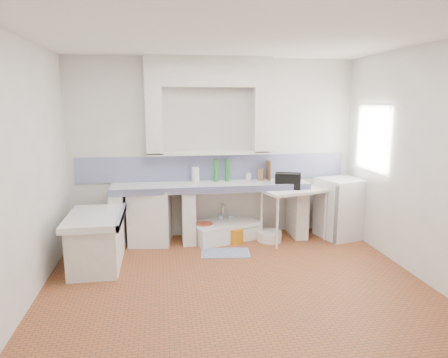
{
  "coord_description": "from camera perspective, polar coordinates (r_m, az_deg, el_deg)",
  "views": [
    {
      "loc": [
        -0.83,
        -4.31,
        2.13
      ],
      "look_at": [
        0.0,
        1.0,
        1.1
      ],
      "focal_mm": 32.34,
      "sensor_mm": 36.0,
      "label": 1
    }
  ],
  "objects": [
    {
      "name": "floor",
      "position": [
        4.88,
        1.88,
        -15.04
      ],
      "size": [
        4.5,
        4.5,
        0.0
      ],
      "primitive_type": "plane",
      "color": "#994D27",
      "rests_on": "ground"
    },
    {
      "name": "ceiling",
      "position": [
        4.44,
        2.11,
        19.53
      ],
      "size": [
        4.5,
        4.5,
        0.0
      ],
      "primitive_type": "plane",
      "rotation": [
        3.14,
        0.0,
        0.0
      ],
      "color": "white",
      "rests_on": "ground"
    },
    {
      "name": "wall_back",
      "position": [
        6.41,
        -1.39,
        4.29
      ],
      "size": [
        4.5,
        0.0,
        4.5
      ],
      "primitive_type": "plane",
      "rotation": [
        1.57,
        0.0,
        0.0
      ],
      "color": "white",
      "rests_on": "ground"
    },
    {
      "name": "wall_front",
      "position": [
        2.56,
        10.48,
        -5.84
      ],
      "size": [
        4.5,
        0.0,
        4.5
      ],
      "primitive_type": "plane",
      "rotation": [
        -1.57,
        0.0,
        0.0
      ],
      "color": "white",
      "rests_on": "ground"
    },
    {
      "name": "wall_left",
      "position": [
        4.6,
        -26.75,
        0.55
      ],
      "size": [
        0.0,
        4.5,
        4.5
      ],
      "primitive_type": "plane",
      "rotation": [
        1.57,
        0.0,
        1.57
      ],
      "color": "white",
      "rests_on": "ground"
    },
    {
      "name": "wall_right",
      "position": [
        5.35,
        26.41,
        1.87
      ],
      "size": [
        0.0,
        4.5,
        4.5
      ],
      "primitive_type": "plane",
      "rotation": [
        1.57,
        0.0,
        -1.57
      ],
      "color": "white",
      "rests_on": "ground"
    },
    {
      "name": "alcove_mass",
      "position": [
        6.24,
        -2.22,
        14.92
      ],
      "size": [
        1.9,
        0.25,
        0.45
      ],
      "primitive_type": "cube",
      "color": "white",
      "rests_on": "ground"
    },
    {
      "name": "window_frame",
      "position": [
        6.42,
        21.71,
        5.35
      ],
      "size": [
        0.35,
        0.86,
        1.06
      ],
      "primitive_type": "cube",
      "color": "#3C2613",
      "rests_on": "ground"
    },
    {
      "name": "lace_valance",
      "position": [
        6.33,
        20.81,
        8.79
      ],
      "size": [
        0.01,
        0.84,
        0.24
      ],
      "primitive_type": "cube",
      "color": "white",
      "rests_on": "ground"
    },
    {
      "name": "counter_slab",
      "position": [
        6.19,
        -1.92,
        -1.01
      ],
      "size": [
        3.0,
        0.6,
        0.08
      ],
      "primitive_type": "cube",
      "color": "white",
      "rests_on": "ground"
    },
    {
      "name": "counter_lip",
      "position": [
        5.91,
        -1.59,
        -1.56
      ],
      "size": [
        3.0,
        0.04,
        0.1
      ],
      "primitive_type": "cube",
      "color": "navy",
      "rests_on": "ground"
    },
    {
      "name": "counter_pier_left",
      "position": [
        6.29,
        -14.72,
        -5.4
      ],
      "size": [
        0.2,
        0.55,
        0.82
      ],
      "primitive_type": "cube",
      "color": "white",
      "rests_on": "ground"
    },
    {
      "name": "counter_pier_mid",
      "position": [
        6.26,
        -5.08,
        -5.14
      ],
      "size": [
        0.2,
        0.55,
        0.82
      ],
      "primitive_type": "cube",
      "color": "white",
      "rests_on": "ground"
    },
    {
      "name": "counter_pier_right",
      "position": [
        6.6,
        10.29,
        -4.43
      ],
      "size": [
        0.2,
        0.55,
        0.82
      ],
      "primitive_type": "cube",
      "color": "white",
      "rests_on": "ground"
    },
    {
      "name": "peninsula_top",
      "position": [
        5.48,
        -17.75,
        -5.23
      ],
      "size": [
        0.7,
        1.1,
        0.08
      ],
      "primitive_type": "cube",
      "color": "white",
      "rests_on": "ground"
    },
    {
      "name": "peninsula_base",
      "position": [
        5.59,
        -17.54,
        -8.69
      ],
      "size": [
        0.6,
        1.0,
        0.62
      ],
      "primitive_type": "cube",
      "color": "white",
      "rests_on": "ground"
    },
    {
      "name": "peninsula_lip",
      "position": [
        5.44,
        -14.3,
        -5.17
      ],
      "size": [
        0.04,
        1.1,
        0.1
      ],
      "primitive_type": "cube",
      "color": "navy",
      "rests_on": "ground"
    },
    {
      "name": "backsplash",
      "position": [
        6.43,
        -1.36,
        1.62
      ],
      "size": [
        4.27,
        0.03,
        0.4
      ],
      "primitive_type": "cube",
      "color": "navy",
      "rests_on": "ground"
    },
    {
      "name": "stove",
      "position": [
        6.27,
        -10.39,
        -5.12
      ],
      "size": [
        0.67,
        0.65,
        0.85
      ],
      "primitive_type": "cube",
      "rotation": [
        0.0,
        0.0,
        -0.12
      ],
      "color": "white",
      "rests_on": "ground"
    },
    {
      "name": "sink",
      "position": [
        6.41,
        0.15,
        -7.38
      ],
      "size": [
        1.17,
        0.88,
        0.25
      ],
      "primitive_type": "cube",
      "rotation": [
        0.0,
        0.0,
        0.35
      ],
      "color": "white",
      "rests_on": "ground"
    },
    {
      "name": "side_table",
      "position": [
        6.38,
        9.79,
        -4.97
      ],
      "size": [
        1.1,
        0.8,
        0.04
      ],
      "primitive_type": "cube",
      "rotation": [
        0.0,
        0.0,
        0.29
      ],
      "color": "white",
      "rests_on": "ground"
    },
    {
      "name": "fridge",
      "position": [
        6.69,
        16.17,
        -3.95
      ],
      "size": [
        0.75,
        0.75,
        0.95
      ],
      "primitive_type": "cube",
      "rotation": [
        0.0,
        0.0,
        0.26
      ],
      "color": "white",
      "rests_on": "ground"
    },
    {
      "name": "bucket_red",
      "position": [
        6.32,
        -2.89,
        -7.53
      ],
      "size": [
        0.38,
        0.38,
        0.28
      ],
      "primitive_type": "cylinder",
      "rotation": [
        0.0,
        0.0,
        -0.3
      ],
      "color": "#CF482F",
      "rests_on": "ground"
    },
    {
      "name": "bucket_orange",
      "position": [
        6.25,
        1.62,
        -7.98
      ],
      "size": [
        0.29,
        0.29,
        0.23
      ],
      "primitive_type": "cylinder",
      "rotation": [
        0.0,
        0.0,
        -0.2
      ],
      "color": "orange",
      "rests_on": "ground"
    },
    {
      "name": "bucket_blue",
      "position": [
        6.49,
        2.66,
        -7.05
      ],
      "size": [
        0.38,
        0.38,
        0.28
      ],
      "primitive_type": "cylinder",
      "rotation": [
        0.0,
        0.0,
        -0.35
      ],
      "color": "#2A39A8",
      "rests_on": "ground"
    },
    {
      "name": "basin_white",
      "position": [
        6.38,
        6.42,
        -8.02
      ],
      "size": [
        0.42,
        0.42,
        0.15
      ],
      "primitive_type": "cylinder",
      "rotation": [
        0.0,
        0.0,
        0.1
      ],
      "color": "white",
      "rests_on": "ground"
    },
    {
      "name": "water_bottle_a",
      "position": [
        6.53,
        -0.49,
        -6.62
      ],
      "size": [
        0.12,
        0.12,
        0.34
      ],
      "primitive_type": "cylinder",
      "rotation": [
        0.0,
        0.0,
        -0.38
      ],
      "color": "silver",
      "rests_on": "ground"
    },
    {
      "name": "water_bottle_b",
      "position": [
        6.55,
        0.88,
        -6.61
      ],
      "size": [
        0.11,
        0.11,
        0.33
      ],
      "primitive_type": "cylinder",
      "rotation": [
        0.0,
        0.0,
        0.28
      ],
      "color": "silver",
      "rests_on": "ground"
    },
    {
      "name": "black_bag",
      "position": [
        6.26,
        9.04,
        -0.26
      ],
      "size": [
        0.44,
        0.34,
        0.24
      ],
      "primitive_type": "cube",
      "rotation": [
        0.0,
        0.0,
        -0.37
      ],
      "color": "black",
      "rests_on": "side_table"
    },
    {
      "name": "green_bottle_a",
      "position": [
        6.31,
        -1.15,
        1.19
      ],
      "size": [
        0.1,
        0.1,
        0.35
      ],
      "primitive_type": "cylinder",
      "rotation": [
        0.0,
        0.0,
        -0.39
      ],
      "color": "#21702C",
      "rests_on": "counter_slab"
    },
    {
      "name": "green_bottle_b",
      "position": [
        6.33,
        0.47,
        1.25
      ],
      "size": [
        0.08,
        0.08,
        0.35
      ],
      "primitive_type": "cylinder",
      "rotation": [
        0.0,
        0.0,
        0.09
      ],
      "color": "#21702C",
      "rests_on": "counter_slab"
    },
    {
      "name": "knife_block",
      "position": [
        6.45,
        5.22,
        0.64
      ],
      "size": [
        0.11,
        0.1,
        0.18
      ],
      "primitive_type": "cube",
      "rotation": [
        0.0,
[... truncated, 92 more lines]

